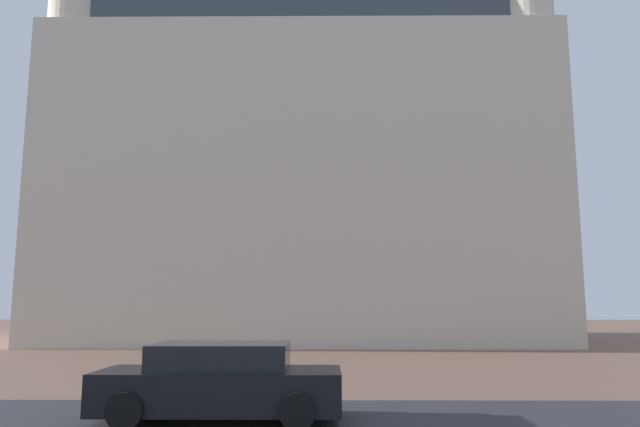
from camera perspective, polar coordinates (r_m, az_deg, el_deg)
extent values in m
plane|color=brown|center=(11.88, -0.83, -19.09)|extent=(120.00, 120.00, 0.00)
cube|color=beige|center=(35.79, -1.57, 1.08)|extent=(26.54, 15.29, 16.22)
cube|color=#38424C|center=(38.44, -1.51, 14.90)|extent=(24.41, 14.06, 2.40)
cube|color=beige|center=(37.30, -4.97, 9.74)|extent=(5.64, 5.64, 27.61)
cylinder|color=beige|center=(32.81, -23.07, 5.69)|extent=(2.80, 2.80, 19.64)
cylinder|color=beige|center=(31.96, 19.76, 6.39)|extent=(2.80, 2.80, 20.19)
cube|color=black|center=(11.74, -9.58, -16.39)|extent=(4.52, 1.73, 0.75)
cube|color=black|center=(11.67, -9.51, -13.40)|extent=(2.53, 1.52, 0.48)
cylinder|color=black|center=(12.47, -1.81, -17.09)|extent=(0.64, 0.22, 0.64)
cylinder|color=black|center=(10.76, -2.19, -18.47)|extent=(0.64, 0.22, 0.64)
cylinder|color=black|center=(12.93, -15.72, -16.47)|extent=(0.64, 0.22, 0.64)
cylinder|color=black|center=(11.29, -18.26, -17.59)|extent=(0.64, 0.22, 0.64)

